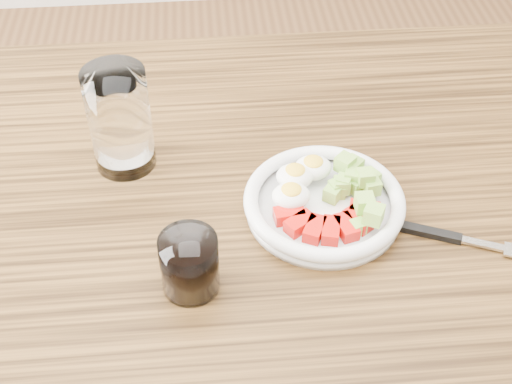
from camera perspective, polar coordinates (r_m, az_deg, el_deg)
dining_table at (r=1.03m, az=0.60°, el=-5.59°), size 1.50×0.90×0.77m
bowl at (r=0.95m, az=5.45°, el=-0.66°), size 0.22×0.22×0.05m
fork at (r=0.96m, az=14.87°, el=-3.40°), size 0.20×0.09×0.01m
water_glass at (r=1.00m, az=-10.85°, el=5.70°), size 0.09×0.09×0.15m
coffee_glass at (r=0.85m, az=-5.33°, el=-5.77°), size 0.07×0.07×0.08m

